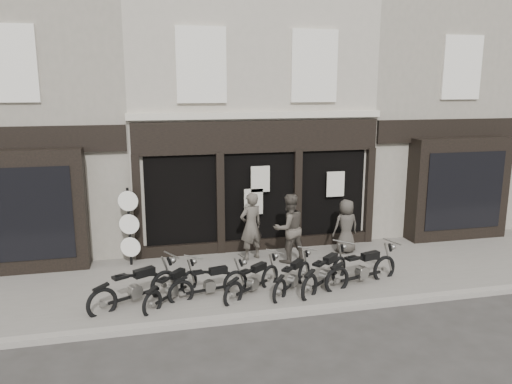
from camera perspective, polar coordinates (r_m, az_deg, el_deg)
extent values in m
plane|color=#2D2B28|center=(12.29, 3.65, -11.26)|extent=(90.00, 90.00, 0.00)
cube|color=#66615A|center=(13.07, 2.49, -9.51)|extent=(30.00, 4.20, 0.12)
cube|color=gray|center=(11.18, 5.57, -13.40)|extent=(30.00, 0.25, 0.13)
cube|color=#B0A697|center=(17.13, -2.08, 9.50)|extent=(7.20, 6.00, 8.20)
cube|color=black|center=(14.18, 0.39, 6.35)|extent=(7.10, 0.18, 0.90)
cube|color=black|center=(14.56, 0.32, -1.29)|extent=(6.50, 0.10, 2.95)
cube|color=black|center=(14.84, 0.38, -6.16)|extent=(7.10, 0.20, 0.44)
cube|color=beige|center=(14.16, 0.36, 8.77)|extent=(7.30, 0.22, 0.18)
cube|color=white|center=(13.86, -6.28, 14.22)|extent=(1.35, 0.12, 2.00)
cube|color=black|center=(13.89, -6.29, 14.21)|extent=(1.05, 0.06, 1.70)
cube|color=white|center=(14.61, 6.67, 14.09)|extent=(1.35, 0.12, 2.00)
cube|color=black|center=(14.63, 6.63, 14.09)|extent=(1.05, 0.06, 1.70)
cube|color=black|center=(14.08, -13.38, -1.88)|extent=(0.22, 0.22, 3.00)
cube|color=black|center=(14.25, -4.10, -1.41)|extent=(0.22, 0.22, 3.00)
cube|color=black|center=(14.78, 4.73, -0.93)|extent=(0.22, 0.22, 3.00)
cube|color=black|center=(15.63, 12.78, -0.47)|extent=(0.22, 0.22, 3.00)
cube|color=beige|center=(14.23, 0.49, 1.49)|extent=(0.55, 0.04, 0.75)
cube|color=beige|center=(14.99, 9.07, 0.90)|extent=(0.55, 0.04, 0.75)
cube|color=beige|center=(14.32, -0.29, -1.11)|extent=(0.55, 0.04, 0.75)
cube|color=gray|center=(17.07, -23.73, 8.50)|extent=(5.50, 6.00, 8.20)
cube|color=black|center=(14.13, -25.25, -2.05)|extent=(3.20, 0.70, 3.20)
cube|color=black|center=(13.79, -25.54, -2.39)|extent=(2.60, 0.06, 2.40)
cube|color=black|center=(14.13, -25.66, 5.35)|extent=(5.40, 0.16, 0.70)
cube|color=white|center=(14.08, -26.37, 13.04)|extent=(1.30, 0.10, 1.90)
cube|color=black|center=(14.11, -26.35, 13.04)|extent=(1.00, 0.06, 1.60)
cube|color=gray|center=(19.40, 16.90, 9.30)|extent=(5.50, 6.00, 8.20)
cube|color=black|center=(16.86, 22.07, 0.36)|extent=(3.20, 0.70, 3.20)
cube|color=black|center=(16.59, 22.76, 0.12)|extent=(2.60, 0.06, 2.40)
cube|color=black|center=(16.86, 21.97, 6.56)|extent=(5.40, 0.16, 0.70)
cube|color=white|center=(16.83, 22.47, 13.01)|extent=(1.30, 0.10, 1.90)
cube|color=black|center=(16.85, 22.41, 13.01)|extent=(1.00, 0.06, 1.60)
torus|color=black|center=(11.91, -10.48, -10.42)|extent=(0.67, 0.42, 0.71)
torus|color=black|center=(11.28, -17.19, -12.09)|extent=(0.67, 0.42, 0.71)
cube|color=black|center=(11.59, -13.73, -11.44)|extent=(1.11, 0.63, 0.06)
cube|color=gray|center=(11.57, -13.65, -11.04)|extent=(0.31, 0.28, 0.27)
cube|color=black|center=(11.53, -12.65, -8.95)|extent=(0.51, 0.38, 0.18)
cube|color=black|center=(11.27, -15.28, -9.36)|extent=(0.37, 0.33, 0.06)
cylinder|color=gray|center=(11.78, -9.65, -7.07)|extent=(0.32, 0.55, 0.04)
torus|color=black|center=(12.05, -7.69, -10.29)|extent=(0.47, 0.51, 0.61)
torus|color=black|center=(11.12, -11.77, -12.41)|extent=(0.47, 0.51, 0.61)
cube|color=black|center=(11.59, -9.63, -11.48)|extent=(0.75, 0.82, 0.05)
cube|color=gray|center=(11.58, -9.59, -11.13)|extent=(0.26, 0.27, 0.23)
cube|color=black|center=(11.60, -8.98, -9.23)|extent=(0.39, 0.41, 0.15)
cube|color=black|center=(11.23, -10.58, -9.83)|extent=(0.31, 0.32, 0.05)
cylinder|color=gray|center=(11.99, -7.20, -7.37)|extent=(0.41, 0.37, 0.03)
torus|color=black|center=(11.95, -2.38, -10.35)|extent=(0.63, 0.22, 0.62)
torus|color=black|center=(11.53, -8.58, -11.36)|extent=(0.63, 0.22, 0.62)
cube|color=black|center=(11.73, -5.42, -11.03)|extent=(1.08, 0.28, 0.06)
cube|color=gray|center=(11.71, -5.34, -10.68)|extent=(0.25, 0.21, 0.24)
cube|color=black|center=(11.66, -4.35, -8.93)|extent=(0.45, 0.25, 0.16)
cube|color=black|center=(11.48, -6.77, -9.13)|extent=(0.31, 0.24, 0.06)
cylinder|color=gray|center=(11.81, -1.50, -7.47)|extent=(0.15, 0.53, 0.03)
torus|color=black|center=(12.27, 1.59, -9.73)|extent=(0.55, 0.45, 0.62)
torus|color=black|center=(11.33, -2.62, -11.66)|extent=(0.55, 0.45, 0.62)
cube|color=black|center=(11.81, -0.42, -10.82)|extent=(0.89, 0.70, 0.06)
cube|color=gray|center=(11.79, -0.37, -10.47)|extent=(0.28, 0.27, 0.24)
cube|color=black|center=(11.82, 0.32, -8.59)|extent=(0.43, 0.38, 0.16)
cube|color=black|center=(11.44, -1.32, -9.12)|extent=(0.33, 0.31, 0.06)
cylinder|color=gray|center=(12.21, 2.18, -6.81)|extent=(0.35, 0.44, 0.03)
torus|color=black|center=(12.57, 5.49, -9.26)|extent=(0.48, 0.50, 0.62)
torus|color=black|center=(11.48, 2.71, -11.36)|extent=(0.48, 0.50, 0.62)
cube|color=black|center=(12.03, 4.16, -10.42)|extent=(0.77, 0.82, 0.05)
cube|color=gray|center=(12.02, 4.21, -10.07)|extent=(0.27, 0.27, 0.24)
cube|color=black|center=(12.08, 4.69, -8.22)|extent=(0.40, 0.41, 0.15)
cube|color=black|center=(11.64, 3.61, -8.81)|extent=(0.32, 0.32, 0.05)
cylinder|color=gray|center=(12.54, 5.92, -6.42)|extent=(0.40, 0.38, 0.03)
torus|color=black|center=(12.85, 9.41, -8.73)|extent=(0.58, 0.52, 0.69)
torus|color=black|center=(11.64, 6.12, -10.88)|extent=(0.58, 0.52, 0.69)
cube|color=black|center=(12.25, 7.85, -9.93)|extent=(0.94, 0.82, 0.06)
cube|color=gray|center=(12.24, 7.90, -9.55)|extent=(0.30, 0.30, 0.26)
cube|color=black|center=(12.31, 8.49, -7.54)|extent=(0.46, 0.43, 0.17)
cube|color=black|center=(11.82, 7.22, -8.13)|extent=(0.36, 0.35, 0.06)
cylinder|color=gray|center=(12.82, 9.96, -5.65)|extent=(0.41, 0.47, 0.04)
torus|color=black|center=(13.07, 14.42, -8.53)|extent=(0.70, 0.29, 0.71)
torus|color=black|center=(12.12, 9.22, -9.96)|extent=(0.70, 0.29, 0.71)
cube|color=black|center=(12.60, 11.91, -9.40)|extent=(1.20, 0.40, 0.06)
cube|color=gray|center=(12.58, 12.00, -9.03)|extent=(0.29, 0.25, 0.27)
cube|color=black|center=(12.61, 12.93, -7.12)|extent=(0.51, 0.31, 0.18)
cube|color=black|center=(12.22, 10.92, -7.44)|extent=(0.36, 0.29, 0.06)
cylinder|color=gray|center=(13.01, 15.30, -5.49)|extent=(0.21, 0.59, 0.04)
imported|color=#4C473F|center=(13.79, -0.57, -3.92)|extent=(0.80, 0.66, 1.89)
imported|color=#48413A|center=(13.62, 3.79, -4.14)|extent=(1.06, 0.90, 1.90)
imported|color=#3C3832|center=(14.59, 10.24, -3.87)|extent=(0.82, 0.59, 1.57)
cylinder|color=black|center=(14.08, -14.03, -8.39)|extent=(0.35, 0.35, 0.06)
cylinder|color=black|center=(13.74, -14.26, -4.12)|extent=(0.07, 0.07, 2.24)
cylinder|color=black|center=(13.52, -14.43, -0.98)|extent=(0.54, 0.19, 0.55)
cylinder|color=white|center=(13.50, -14.43, -1.00)|extent=(0.53, 0.16, 0.55)
cylinder|color=black|center=(13.68, -14.30, -3.56)|extent=(0.54, 0.19, 0.55)
cylinder|color=white|center=(13.65, -14.30, -3.59)|extent=(0.53, 0.16, 0.55)
cylinder|color=black|center=(13.86, -14.16, -6.09)|extent=(0.54, 0.19, 0.55)
cylinder|color=white|center=(13.83, -14.16, -6.12)|extent=(0.53, 0.16, 0.55)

